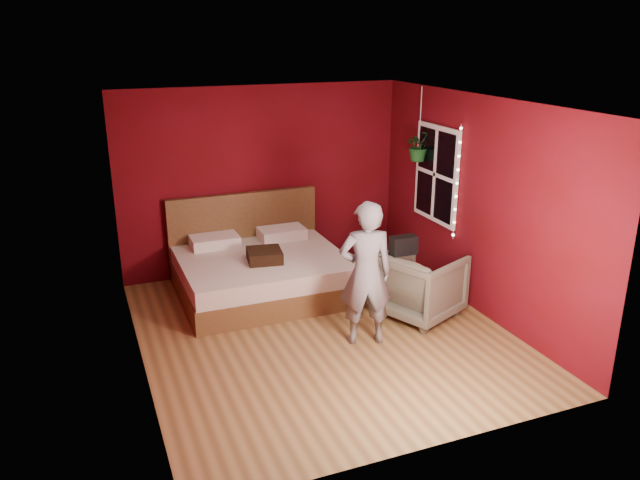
{
  "coord_description": "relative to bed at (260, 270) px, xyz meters",
  "views": [
    {
      "loc": [
        -2.42,
        -5.96,
        3.33
      ],
      "look_at": [
        0.13,
        0.4,
        0.98
      ],
      "focal_mm": 35.0,
      "sensor_mm": 36.0,
      "label": 1
    }
  ],
  "objects": [
    {
      "name": "floor",
      "position": [
        0.32,
        -1.4,
        -0.3
      ],
      "size": [
        4.5,
        4.5,
        0.0
      ],
      "primitive_type": "plane",
      "color": "olive",
      "rests_on": "ground"
    },
    {
      "name": "room_walls",
      "position": [
        0.32,
        -1.4,
        1.38
      ],
      "size": [
        4.04,
        4.54,
        2.62
      ],
      "color": "#5D0916",
      "rests_on": "ground"
    },
    {
      "name": "window",
      "position": [
        2.29,
        -0.5,
        1.2
      ],
      "size": [
        0.05,
        0.97,
        1.27
      ],
      "color": "white",
      "rests_on": "room_walls"
    },
    {
      "name": "fairy_lights",
      "position": [
        2.26,
        -1.03,
        1.2
      ],
      "size": [
        0.04,
        0.04,
        1.45
      ],
      "color": "silver",
      "rests_on": "room_walls"
    },
    {
      "name": "bed",
      "position": [
        0.0,
        0.0,
        0.0
      ],
      "size": [
        2.11,
        1.79,
        1.16
      ],
      "color": "brown",
      "rests_on": "ground"
    },
    {
      "name": "person",
      "position": [
        0.67,
        -1.76,
        0.51
      ],
      "size": [
        0.67,
        0.52,
        1.62
      ],
      "primitive_type": "imported",
      "rotation": [
        0.0,
        0.0,
        2.89
      ],
      "color": "slate",
      "rests_on": "ground"
    },
    {
      "name": "armchair",
      "position": [
        1.57,
        -1.42,
        0.1
      ],
      "size": [
        1.15,
        1.13,
        0.8
      ],
      "primitive_type": "imported",
      "rotation": [
        0.0,
        0.0,
        1.99
      ],
      "color": "#5F5F4B",
      "rests_on": "ground"
    },
    {
      "name": "handbag",
      "position": [
        1.37,
        -1.34,
        0.6
      ],
      "size": [
        0.31,
        0.16,
        0.22
      ],
      "primitive_type": "cube",
      "rotation": [
        0.0,
        0.0,
        -0.03
      ],
      "color": "black",
      "rests_on": "armchair"
    },
    {
      "name": "throw_pillow",
      "position": [
        -0.02,
        -0.28,
        0.3
      ],
      "size": [
        0.48,
        0.48,
        0.15
      ],
      "primitive_type": "cube",
      "rotation": [
        0.0,
        0.0,
        -0.16
      ],
      "color": "black",
      "rests_on": "bed"
    },
    {
      "name": "hanging_plant",
      "position": [
        2.2,
        -0.18,
        1.53
      ],
      "size": [
        0.38,
        0.33,
        0.98
      ],
      "color": "silver",
      "rests_on": "room_walls"
    }
  ]
}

